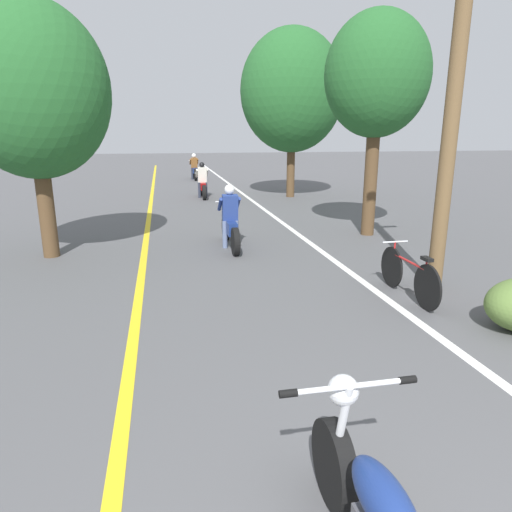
{
  "coord_description": "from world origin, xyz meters",
  "views": [
    {
      "loc": [
        -1.24,
        -0.61,
        2.5
      ],
      "look_at": [
        -0.05,
        5.19,
        0.9
      ],
      "focal_mm": 32.0,
      "sensor_mm": 36.0,
      "label": 1
    }
  ],
  "objects_px": {
    "roadside_tree_left": "(32,91)",
    "roadside_tree_right_near": "(377,77)",
    "utility_pole": "(453,105)",
    "motorcycle_rider_lead": "(230,224)",
    "roadside_tree_right_far": "(292,91)",
    "bicycle_parked": "(409,275)",
    "motorcycle_rider_far": "(194,170)",
    "motorcycle_rider_mid": "(202,184)"
  },
  "relations": [
    {
      "from": "utility_pole",
      "to": "roadside_tree_left",
      "type": "distance_m",
      "value": 7.54
    },
    {
      "from": "motorcycle_rider_lead",
      "to": "bicycle_parked",
      "type": "height_order",
      "value": "motorcycle_rider_lead"
    },
    {
      "from": "roadside_tree_right_near",
      "to": "motorcycle_rider_mid",
      "type": "height_order",
      "value": "roadside_tree_right_near"
    },
    {
      "from": "motorcycle_rider_far",
      "to": "roadside_tree_left",
      "type": "bearing_deg",
      "value": -104.53
    },
    {
      "from": "motorcycle_rider_mid",
      "to": "motorcycle_rider_far",
      "type": "relative_size",
      "value": 0.91
    },
    {
      "from": "roadside_tree_left",
      "to": "motorcycle_rider_far",
      "type": "xyz_separation_m",
      "value": [
        4.12,
        15.91,
        -2.73
      ]
    },
    {
      "from": "utility_pole",
      "to": "roadside_tree_right_far",
      "type": "relative_size",
      "value": 0.89
    },
    {
      "from": "utility_pole",
      "to": "bicycle_parked",
      "type": "bearing_deg",
      "value": -152.83
    },
    {
      "from": "utility_pole",
      "to": "motorcycle_rider_far",
      "type": "xyz_separation_m",
      "value": [
        -2.6,
        19.31,
        -2.36
      ]
    },
    {
      "from": "utility_pole",
      "to": "bicycle_parked",
      "type": "height_order",
      "value": "utility_pole"
    },
    {
      "from": "utility_pole",
      "to": "motorcycle_rider_lead",
      "type": "distance_m",
      "value": 5.11
    },
    {
      "from": "motorcycle_rider_lead",
      "to": "bicycle_parked",
      "type": "distance_m",
      "value": 4.41
    },
    {
      "from": "roadside_tree_right_far",
      "to": "roadside_tree_left",
      "type": "xyz_separation_m",
      "value": [
        -7.41,
        -7.95,
        -0.77
      ]
    },
    {
      "from": "roadside_tree_left",
      "to": "motorcycle_rider_mid",
      "type": "bearing_deg",
      "value": 65.06
    },
    {
      "from": "roadside_tree_right_near",
      "to": "roadside_tree_left",
      "type": "distance_m",
      "value": 7.44
    },
    {
      "from": "roadside_tree_right_near",
      "to": "motorcycle_rider_mid",
      "type": "distance_m",
      "value": 9.08
    },
    {
      "from": "roadside_tree_right_near",
      "to": "motorcycle_rider_far",
      "type": "distance_m",
      "value": 15.92
    },
    {
      "from": "roadside_tree_left",
      "to": "roadside_tree_right_near",
      "type": "bearing_deg",
      "value": 5.18
    },
    {
      "from": "motorcycle_rider_lead",
      "to": "bicycle_parked",
      "type": "xyz_separation_m",
      "value": [
        2.24,
        -3.8,
        -0.16
      ]
    },
    {
      "from": "utility_pole",
      "to": "roadside_tree_right_far",
      "type": "height_order",
      "value": "roadside_tree_right_far"
    },
    {
      "from": "utility_pole",
      "to": "roadside_tree_right_near",
      "type": "xyz_separation_m",
      "value": [
        0.68,
        4.06,
        0.87
      ]
    },
    {
      "from": "motorcycle_rider_lead",
      "to": "utility_pole",
      "type": "bearing_deg",
      "value": -49.6
    },
    {
      "from": "roadside_tree_right_near",
      "to": "motorcycle_rider_far",
      "type": "bearing_deg",
      "value": 102.12
    },
    {
      "from": "motorcycle_rider_mid",
      "to": "motorcycle_rider_far",
      "type": "distance_m",
      "value": 7.52
    },
    {
      "from": "bicycle_parked",
      "to": "motorcycle_rider_far",
      "type": "bearing_deg",
      "value": 95.53
    },
    {
      "from": "roadside_tree_right_near",
      "to": "bicycle_parked",
      "type": "height_order",
      "value": "roadside_tree_right_near"
    },
    {
      "from": "utility_pole",
      "to": "motorcycle_rider_lead",
      "type": "bearing_deg",
      "value": 130.4
    },
    {
      "from": "utility_pole",
      "to": "motorcycle_rider_lead",
      "type": "xyz_separation_m",
      "value": [
        -2.93,
        3.44,
        -2.37
      ]
    },
    {
      "from": "utility_pole",
      "to": "motorcycle_rider_mid",
      "type": "bearing_deg",
      "value": 103.4
    },
    {
      "from": "roadside_tree_right_near",
      "to": "utility_pole",
      "type": "bearing_deg",
      "value": -99.49
    },
    {
      "from": "bicycle_parked",
      "to": "motorcycle_rider_lead",
      "type": "bearing_deg",
      "value": 120.52
    },
    {
      "from": "roadside_tree_left",
      "to": "bicycle_parked",
      "type": "relative_size",
      "value": 2.84
    },
    {
      "from": "roadside_tree_right_far",
      "to": "motorcycle_rider_lead",
      "type": "relative_size",
      "value": 3.05
    },
    {
      "from": "roadside_tree_right_far",
      "to": "roadside_tree_left",
      "type": "bearing_deg",
      "value": -132.98
    },
    {
      "from": "roadside_tree_right_far",
      "to": "bicycle_parked",
      "type": "relative_size",
      "value": 3.62
    },
    {
      "from": "roadside_tree_right_far",
      "to": "motorcycle_rider_lead",
      "type": "xyz_separation_m",
      "value": [
        -3.62,
        -7.9,
        -3.51
      ]
    },
    {
      "from": "utility_pole",
      "to": "bicycle_parked",
      "type": "distance_m",
      "value": 2.65
    },
    {
      "from": "motorcycle_rider_mid",
      "to": "utility_pole",
      "type": "bearing_deg",
      "value": -76.6
    },
    {
      "from": "roadside_tree_right_far",
      "to": "motorcycle_rider_lead",
      "type": "distance_m",
      "value": 9.37
    },
    {
      "from": "roadside_tree_right_far",
      "to": "motorcycle_rider_lead",
      "type": "height_order",
      "value": "roadside_tree_right_far"
    },
    {
      "from": "motorcycle_rider_mid",
      "to": "motorcycle_rider_far",
      "type": "bearing_deg",
      "value": 88.35
    },
    {
      "from": "bicycle_parked",
      "to": "roadside_tree_left",
      "type": "bearing_deg",
      "value": 148.12
    }
  ]
}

